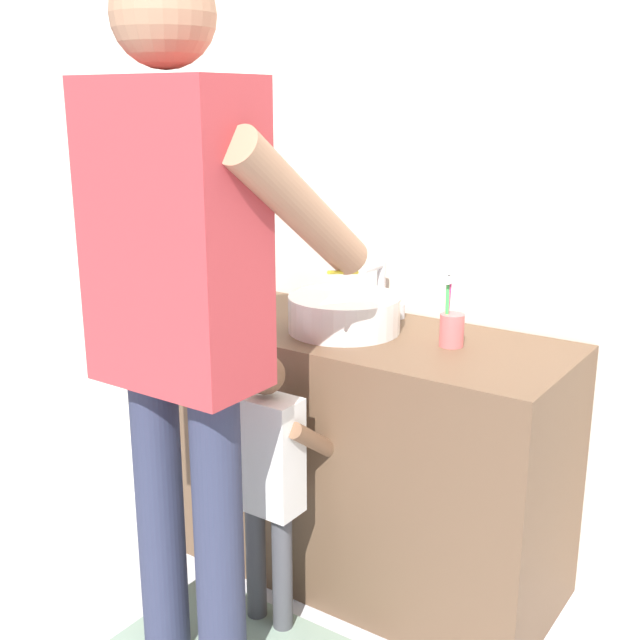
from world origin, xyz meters
The scene contains 9 objects.
ground_plane centered at (0.00, 0.00, 0.00)m, with size 14.00×14.00×0.00m, color silver.
back_wall centered at (0.00, 0.62, 1.35)m, with size 4.40×0.08×2.70m.
vanity_cabinet centered at (0.00, 0.30, 0.41)m, with size 1.38×0.54×0.81m, color brown.
sink_basin centered at (0.00, 0.28, 0.87)m, with size 0.34×0.34×0.11m.
faucet centered at (0.00, 0.49, 0.89)m, with size 0.18×0.14×0.18m.
toothbrush_cup centered at (0.34, 0.32, 0.87)m, with size 0.07×0.07×0.21m.
soap_bottle centered at (-0.39, 0.29, 0.88)m, with size 0.06×0.06×0.16m.
child_toddler centered at (0.00, -0.10, 0.50)m, with size 0.26×0.26×0.84m.
adult_parent centered at (-0.06, -0.34, 1.08)m, with size 0.56×0.58×1.79m.
Camera 1 is at (1.26, -1.68, 1.50)m, focal length 44.45 mm.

